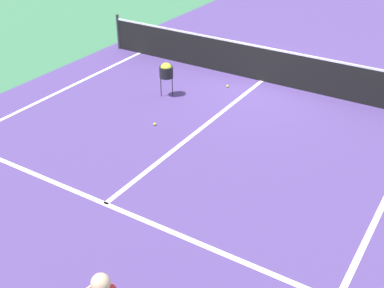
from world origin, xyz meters
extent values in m
plane|color=#38724C|center=(0.00, 0.00, 0.00)|extent=(60.00, 60.00, 0.00)
cube|color=#4C387A|center=(0.00, 0.00, 0.00)|extent=(10.62, 24.40, 0.00)
cube|color=white|center=(4.11, -5.95, 0.00)|extent=(0.10, 11.89, 0.01)
cube|color=white|center=(0.00, -6.40, 0.00)|extent=(8.22, 0.10, 0.01)
cube|color=white|center=(0.00, -3.20, 0.00)|extent=(0.10, 6.40, 0.01)
cylinder|color=#33383D|center=(-4.90, 0.00, 0.54)|extent=(0.09, 0.09, 1.07)
cube|color=black|center=(0.00, 0.00, 0.46)|extent=(9.81, 0.02, 0.91)
cube|color=white|center=(0.00, 0.00, 0.94)|extent=(9.81, 0.03, 0.05)
sphere|color=beige|center=(2.18, -8.82, 1.43)|extent=(0.21, 0.21, 0.21)
cylinder|color=black|center=(-1.63, -2.13, 0.64)|extent=(0.34, 0.34, 0.28)
cylinder|color=black|center=(-1.73, -2.24, 0.25)|extent=(0.02, 0.02, 0.50)
cylinder|color=black|center=(-1.53, -2.03, 0.25)|extent=(0.02, 0.02, 0.50)
sphere|color=#CCE033|center=(-1.63, -2.13, 0.73)|extent=(0.29, 0.29, 0.29)
sphere|color=#CCE033|center=(-0.96, -3.59, 0.03)|extent=(0.07, 0.07, 0.07)
sphere|color=#CCE033|center=(-0.58, -0.87, 0.03)|extent=(0.07, 0.07, 0.07)
camera|label=1|loc=(4.92, -11.42, 5.24)|focal=46.12mm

